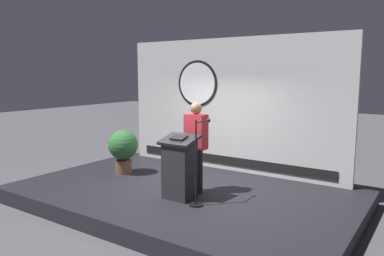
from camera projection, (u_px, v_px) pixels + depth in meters
ground_plane at (183, 204)px, 7.36m from camera, size 40.00×40.00×0.00m
stage_platform at (183, 196)px, 7.34m from camera, size 6.40×4.00×0.30m
banner_display at (229, 105)px, 8.63m from camera, size 5.50×0.12×3.03m
podium at (179, 168)px, 6.71m from camera, size 0.64×0.50×1.16m
speaker_person at (196, 147)px, 7.04m from camera, size 0.40×0.26×1.71m
microphone_stand at (198, 175)px, 6.38m from camera, size 0.24×0.55×1.47m
potted_plant at (123, 147)px, 8.43m from camera, size 0.67×0.67×0.98m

